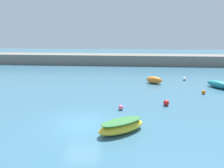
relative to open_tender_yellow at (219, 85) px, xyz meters
name	(u,v)px	position (x,y,z in m)	size (l,w,h in m)	color
ground_plane	(81,125)	(-13.95, -10.98, -0.52)	(120.00, 120.00, 0.20)	#38667F
harbor_breakwater	(111,59)	(-13.95, 16.54, 0.52)	(47.23, 3.77, 1.90)	slate
open_tender_yellow	(219,85)	(0.00, 0.00, 0.00)	(2.71, 3.15, 0.85)	teal
rowboat_with_red_cover	(121,126)	(-11.00, -12.04, 0.03)	(3.51, 2.97, 0.91)	yellow
fishing_dinghy_green	(154,80)	(-7.32, 1.66, 0.02)	(2.20, 1.63, 0.89)	orange
mooring_buoy_orange	(204,92)	(-2.57, -2.54, -0.22)	(0.41, 0.41, 0.41)	orange
mooring_buoy_red	(166,103)	(-7.14, -6.52, -0.16)	(0.52, 0.52, 0.52)	red
mooring_buoy_pink	(121,107)	(-11.18, -7.89, -0.21)	(0.44, 0.44, 0.44)	#EA668C
mooring_buoy_white	(185,79)	(-3.09, 3.55, -0.19)	(0.47, 0.47, 0.47)	white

